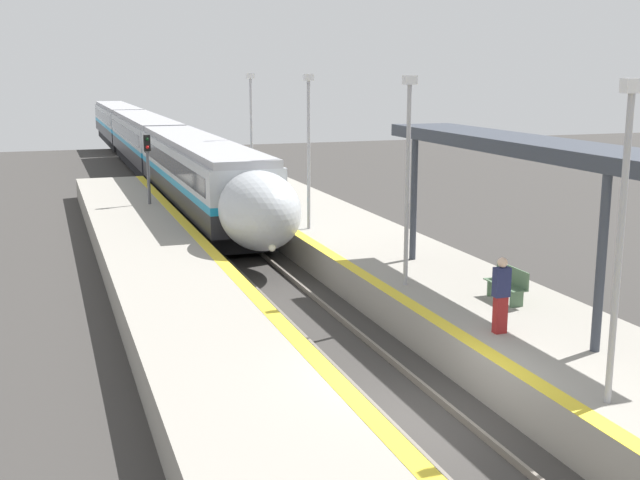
{
  "coord_description": "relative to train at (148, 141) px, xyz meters",
  "views": [
    {
      "loc": [
        -6.77,
        -13.32,
        6.82
      ],
      "look_at": [
        0.55,
        7.84,
        2.07
      ],
      "focal_mm": 45.0,
      "sensor_mm": 36.0,
      "label": 1
    }
  ],
  "objects": [
    {
      "name": "platform_left",
      "position": [
        -3.37,
        -41.81,
        -1.61
      ],
      "size": [
        3.6,
        64.0,
        1.03
      ],
      "color": "gray",
      "rests_on": "ground_plane"
    },
    {
      "name": "platform_bench",
      "position": [
        4.23,
        -38.02,
        -0.63
      ],
      "size": [
        0.44,
        1.45,
        0.89
      ],
      "color": "#4C6B4C",
      "rests_on": "platform_right"
    },
    {
      "name": "rail_left",
      "position": [
        -0.72,
        -41.81,
        -2.05
      ],
      "size": [
        0.08,
        90.0,
        0.15
      ],
      "primitive_type": "cube",
      "color": "slate",
      "rests_on": "ground_plane"
    },
    {
      "name": "person_waiting",
      "position": [
        2.68,
        -40.18,
        -0.19
      ],
      "size": [
        0.36,
        0.23,
        1.74
      ],
      "color": "maroon",
      "rests_on": "platform_right"
    },
    {
      "name": "platform_right",
      "position": [
        3.76,
        -41.81,
        -1.61
      ],
      "size": [
        4.38,
        64.0,
        1.03
      ],
      "color": "gray",
      "rests_on": "ground_plane"
    },
    {
      "name": "station_canopy",
      "position": [
        4.52,
        -37.45,
        2.74
      ],
      "size": [
        2.02,
        11.87,
        4.11
      ],
      "color": "#333842",
      "rests_on": "platform_right"
    },
    {
      "name": "lamppost_farthest",
      "position": [
        2.43,
        -18.79,
        2.13
      ],
      "size": [
        0.36,
        0.2,
        5.66
      ],
      "color": "#9E9EA3",
      "rests_on": "platform_right"
    },
    {
      "name": "ground_plane",
      "position": [
        0.0,
        -41.81,
        -2.12
      ],
      "size": [
        120.0,
        120.0,
        0.0
      ],
      "primitive_type": "plane",
      "color": "#383533"
    },
    {
      "name": "lamppost_near",
      "position": [
        2.43,
        -44.18,
        2.13
      ],
      "size": [
        0.36,
        0.2,
        5.66
      ],
      "color": "#9E9EA3",
      "rests_on": "platform_right"
    },
    {
      "name": "rail_right",
      "position": [
        0.72,
        -41.81,
        -2.05
      ],
      "size": [
        0.08,
        90.0,
        0.15
      ],
      "primitive_type": "cube",
      "color": "slate",
      "rests_on": "ground_plane"
    },
    {
      "name": "lamppost_far",
      "position": [
        2.43,
        -27.25,
        2.13
      ],
      "size": [
        0.36,
        0.2,
        5.66
      ],
      "color": "#9E9EA3",
      "rests_on": "platform_right"
    },
    {
      "name": "train",
      "position": [
        0.0,
        0.0,
        0.0
      ],
      "size": [
        2.84,
        62.55,
        3.71
      ],
      "color": "black",
      "rests_on": "ground_plane"
    },
    {
      "name": "lamppost_mid",
      "position": [
        2.43,
        -35.72,
        2.13
      ],
      "size": [
        0.36,
        0.2,
        5.66
      ],
      "color": "#9E9EA3",
      "rests_on": "platform_right"
    },
    {
      "name": "railway_signal",
      "position": [
        -2.46,
        -19.58,
        0.38
      ],
      "size": [
        0.28,
        0.28,
        4.06
      ],
      "color": "#59595E",
      "rests_on": "ground_plane"
    }
  ]
}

